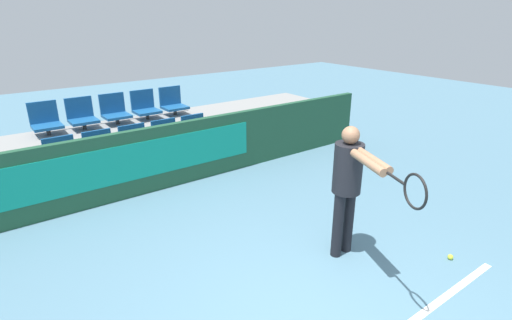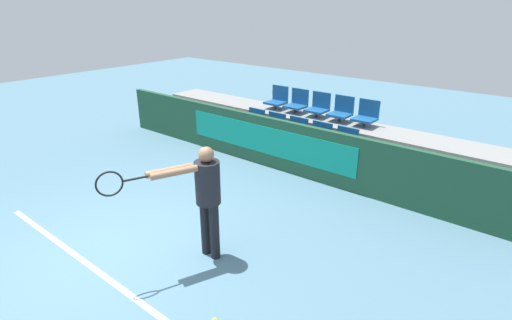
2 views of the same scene
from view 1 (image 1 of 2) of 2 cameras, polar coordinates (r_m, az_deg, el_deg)
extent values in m
cube|color=#1E4C33|center=(6.77, -14.73, 0.03)|extent=(9.58, 0.12, 1.09)
cube|color=#0F937A|center=(6.60, -16.73, -0.19)|extent=(4.27, 0.02, 0.60)
cube|color=gray|center=(7.38, -16.15, -1.26)|extent=(9.18, 0.95, 0.40)
cube|color=gray|center=(8.16, -18.70, 2.08)|extent=(9.18, 0.95, 0.81)
cylinder|color=#333333|center=(7.05, -25.61, -1.23)|extent=(0.07, 0.07, 0.13)
cube|color=#195693|center=(7.02, -25.72, -0.54)|extent=(0.47, 0.44, 0.05)
cube|color=#195693|center=(7.14, -26.32, 1.54)|extent=(0.47, 0.04, 0.38)
cylinder|color=#333333|center=(7.16, -20.96, -0.20)|extent=(0.07, 0.07, 0.13)
cube|color=#195693|center=(7.13, -21.05, 0.48)|extent=(0.47, 0.44, 0.05)
cube|color=#195693|center=(7.25, -21.72, 2.51)|extent=(0.47, 0.04, 0.38)
cylinder|color=#333333|center=(7.33, -16.49, 0.80)|extent=(0.07, 0.07, 0.13)
cube|color=#195693|center=(7.30, -16.56, 1.46)|extent=(0.47, 0.44, 0.05)
cube|color=#195693|center=(7.41, -17.28, 3.44)|extent=(0.47, 0.04, 0.38)
cylinder|color=#333333|center=(7.53, -12.24, 1.73)|extent=(0.07, 0.07, 0.13)
cube|color=#195693|center=(7.51, -12.29, 2.39)|extent=(0.47, 0.44, 0.05)
cube|color=#195693|center=(7.62, -13.05, 4.29)|extent=(0.47, 0.04, 0.38)
cylinder|color=#333333|center=(7.78, -8.23, 2.61)|extent=(0.07, 0.07, 0.13)
cube|color=#195693|center=(7.76, -8.26, 3.24)|extent=(0.47, 0.44, 0.05)
cube|color=#195693|center=(7.87, -9.05, 5.08)|extent=(0.47, 0.04, 0.38)
cylinder|color=#333333|center=(7.82, -27.53, 3.64)|extent=(0.07, 0.07, 0.13)
cube|color=#195693|center=(7.80, -27.64, 4.27)|extent=(0.47, 0.44, 0.05)
cube|color=#195693|center=(7.95, -28.16, 6.06)|extent=(0.47, 0.04, 0.38)
cylinder|color=#333333|center=(7.93, -23.30, 4.50)|extent=(0.07, 0.07, 0.13)
cube|color=#195693|center=(7.91, -23.39, 5.13)|extent=(0.47, 0.44, 0.05)
cube|color=#195693|center=(8.05, -23.97, 6.89)|extent=(0.47, 0.04, 0.38)
cylinder|color=#333333|center=(8.08, -19.19, 5.32)|extent=(0.07, 0.07, 0.13)
cube|color=#195693|center=(8.05, -19.27, 5.94)|extent=(0.47, 0.44, 0.05)
cube|color=#195693|center=(8.19, -19.89, 7.65)|extent=(0.47, 0.04, 0.38)
cylinder|color=#333333|center=(8.26, -15.24, 6.08)|extent=(0.07, 0.07, 0.13)
cube|color=#195693|center=(8.24, -15.30, 6.68)|extent=(0.47, 0.44, 0.05)
cube|color=#195693|center=(8.38, -15.96, 8.35)|extent=(0.47, 0.04, 0.38)
cylinder|color=#333333|center=(8.49, -11.47, 6.77)|extent=(0.07, 0.07, 0.13)
cube|color=#195693|center=(8.47, -11.51, 7.36)|extent=(0.47, 0.44, 0.05)
cube|color=#195693|center=(8.61, -12.20, 8.98)|extent=(0.47, 0.04, 0.38)
cylinder|color=black|center=(4.97, 11.61, -9.10)|extent=(0.13, 0.13, 0.84)
cylinder|color=black|center=(5.10, 13.04, -8.43)|extent=(0.13, 0.13, 0.84)
cylinder|color=black|center=(4.73, 12.99, -1.16)|extent=(0.34, 0.34, 0.60)
sphere|color=#9E7051|center=(4.60, 13.38, 3.48)|extent=(0.20, 0.20, 0.20)
cylinder|color=#9E7051|center=(4.22, 15.68, -0.32)|extent=(0.31, 0.59, 0.09)
cylinder|color=#9E7051|center=(4.29, 16.45, -0.05)|extent=(0.31, 0.59, 0.09)
cylinder|color=black|center=(3.91, 19.30, -2.46)|extent=(0.14, 0.29, 0.03)
torus|color=black|center=(3.68, 21.79, -4.20)|extent=(0.14, 0.31, 0.32)
sphere|color=#CCDB33|center=(5.53, 26.02, -12.34)|extent=(0.07, 0.07, 0.07)
camera|label=2|loc=(6.96, 60.78, 15.08)|focal=28.00mm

